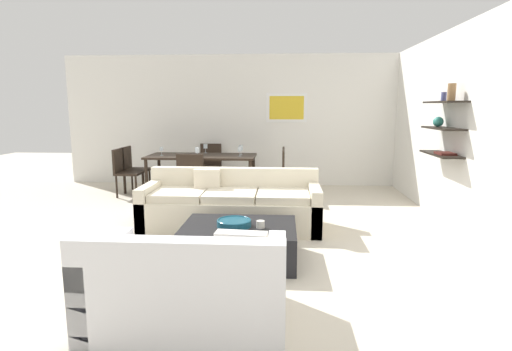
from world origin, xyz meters
TOP-DOWN VIEW (x-y plane):
  - ground_plane at (0.00, 0.00)m, footprint 18.00×18.00m
  - back_wall_unit at (0.30, 3.53)m, footprint 8.40×0.09m
  - right_wall_shelf_unit at (3.03, 0.60)m, footprint 0.34×8.20m
  - sofa_beige at (0.02, 0.34)m, footprint 2.38×0.90m
  - loveseat_white at (0.02, -2.17)m, footprint 1.47×0.90m
  - coffee_table at (0.25, -0.85)m, footprint 1.22×0.93m
  - decorative_bowl at (0.20, -0.87)m, footprint 0.37×0.37m
  - candle_jar at (0.49, -0.90)m, footprint 0.09×0.09m
  - dining_table at (-0.80, 2.38)m, footprint 1.99×0.88m
  - dining_chair_right_near at (0.61, 2.18)m, footprint 0.44×0.44m
  - dining_chair_foot at (-0.80, 1.53)m, footprint 0.44×0.44m
  - dining_chair_left_far at (-2.20, 2.58)m, footprint 0.44×0.44m
  - dining_chair_left_near at (-2.20, 2.18)m, footprint 0.44×0.44m
  - dining_chair_head at (-0.80, 3.23)m, footprint 0.44×0.44m
  - dining_chair_right_far at (0.61, 2.58)m, footprint 0.44×0.44m
  - wine_glass_head at (-0.80, 2.76)m, footprint 0.08×0.08m
  - wine_glass_left_near at (-1.52, 2.27)m, footprint 0.06×0.06m
  - wine_glass_right_far at (-0.07, 2.49)m, footprint 0.07×0.07m
  - wine_glass_right_near at (-0.07, 2.27)m, footprint 0.07×0.07m
  - wine_glass_foot at (-0.80, 2.00)m, footprint 0.07×0.07m

SIDE VIEW (x-z plane):
  - ground_plane at x=0.00m, z-range 0.00..0.00m
  - coffee_table at x=0.25m, z-range 0.00..0.38m
  - sofa_beige at x=0.02m, z-range -0.10..0.68m
  - loveseat_white at x=0.02m, z-range -0.10..0.68m
  - candle_jar at x=0.49m, z-range 0.38..0.46m
  - decorative_bowl at x=0.20m, z-range 0.38..0.46m
  - dining_chair_right_near at x=0.61m, z-range 0.06..0.94m
  - dining_chair_foot at x=-0.80m, z-range 0.06..0.94m
  - dining_chair_left_far at x=-2.20m, z-range 0.06..0.94m
  - dining_chair_left_near at x=-2.20m, z-range 0.06..0.94m
  - dining_chair_head at x=-0.80m, z-range 0.06..0.94m
  - dining_chair_right_far at x=0.61m, z-range 0.06..0.94m
  - dining_table at x=-0.80m, z-range 0.31..1.06m
  - wine_glass_left_near at x=-1.52m, z-range 0.78..0.94m
  - wine_glass_right_near at x=-0.07m, z-range 0.79..0.95m
  - wine_glass_head at x=-0.80m, z-range 0.79..0.96m
  - wine_glass_right_far at x=-0.07m, z-range 0.79..0.97m
  - wine_glass_foot at x=-0.80m, z-range 0.79..0.97m
  - right_wall_shelf_unit at x=3.03m, z-range 0.00..2.70m
  - back_wall_unit at x=0.30m, z-range 0.00..2.70m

